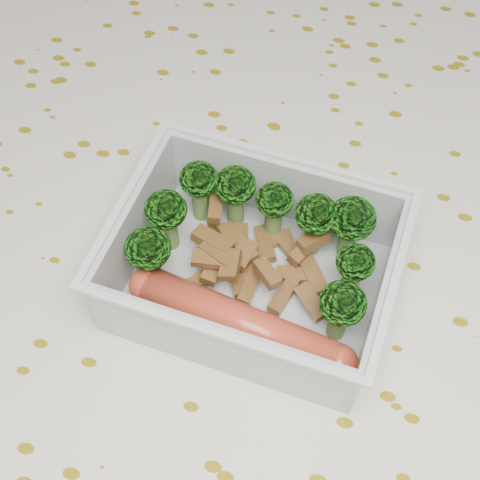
# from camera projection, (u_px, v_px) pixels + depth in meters

# --- Properties ---
(dining_table) EXTENTS (1.40, 0.90, 0.75)m
(dining_table) POSITION_uv_depth(u_px,v_px,m) (241.00, 333.00, 0.50)
(dining_table) COLOR brown
(dining_table) RESTS_ON ground
(tablecloth) EXTENTS (1.46, 0.96, 0.19)m
(tablecloth) POSITION_uv_depth(u_px,v_px,m) (241.00, 301.00, 0.46)
(tablecloth) COLOR silver
(tablecloth) RESTS_ON dining_table
(lunch_container) EXTENTS (0.18, 0.15, 0.06)m
(lunch_container) POSITION_uv_depth(u_px,v_px,m) (253.00, 271.00, 0.41)
(lunch_container) COLOR silver
(lunch_container) RESTS_ON tablecloth
(broccoli_florets) EXTENTS (0.15, 0.09, 0.05)m
(broccoli_florets) POSITION_uv_depth(u_px,v_px,m) (265.00, 228.00, 0.40)
(broccoli_florets) COLOR #608C3F
(broccoli_florets) RESTS_ON lunch_container
(meat_pile) EXTENTS (0.09, 0.07, 0.03)m
(meat_pile) POSITION_uv_depth(u_px,v_px,m) (252.00, 258.00, 0.42)
(meat_pile) COLOR brown
(meat_pile) RESTS_ON lunch_container
(sausage) EXTENTS (0.14, 0.05, 0.02)m
(sausage) POSITION_uv_depth(u_px,v_px,m) (240.00, 323.00, 0.39)
(sausage) COLOR #B73E29
(sausage) RESTS_ON lunch_container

